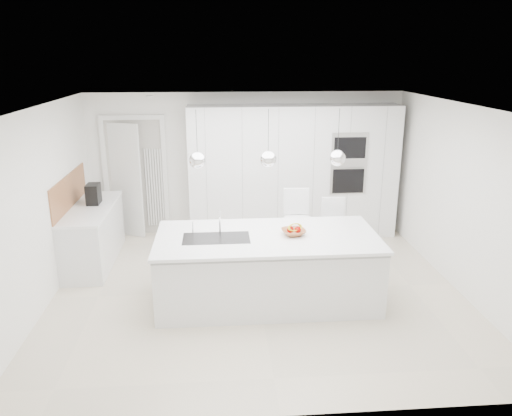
{
  "coord_description": "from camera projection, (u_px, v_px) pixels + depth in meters",
  "views": [
    {
      "loc": [
        -0.52,
        -6.2,
        3.12
      ],
      "look_at": [
        0.0,
        0.3,
        1.1
      ],
      "focal_mm": 35.0,
      "sensor_mm": 36.0,
      "label": 1
    }
  ],
  "objects": [
    {
      "name": "pendant_mid",
      "position": [
        268.0,
        159.0,
        6.02
      ],
      "size": [
        0.2,
        0.2,
        0.2
      ],
      "primitive_type": "sphere",
      "color": "white",
      "rests_on": "ceiling"
    },
    {
      "name": "oak_backsplash",
      "position": [
        69.0,
        191.0,
        7.46
      ],
      "size": [
        0.02,
        1.8,
        0.5
      ],
      "primitive_type": "cube",
      "color": "#AA6F46",
      "rests_on": "wall_left"
    },
    {
      "name": "apple_a",
      "position": [
        290.0,
        230.0,
        6.36
      ],
      "size": [
        0.09,
        0.09,
        0.09
      ],
      "primitive_type": "sphere",
      "color": "#A70902",
      "rests_on": "fruit_bowl"
    },
    {
      "name": "oven_stack",
      "position": [
        349.0,
        164.0,
        8.39
      ],
      "size": [
        0.62,
        0.04,
        1.05
      ],
      "primitive_type": null,
      "color": "#A5A5A8",
      "rests_on": "tall_cabinets"
    },
    {
      "name": "bar_stool_left",
      "position": [
        297.0,
        231.0,
        7.41
      ],
      "size": [
        0.42,
        0.57,
        1.21
      ],
      "primitive_type": null,
      "rotation": [
        0.0,
        0.0,
        -0.05
      ],
      "color": "white",
      "rests_on": "floor"
    },
    {
      "name": "pendant_left",
      "position": [
        198.0,
        160.0,
        5.96
      ],
      "size": [
        0.2,
        0.2,
        0.2
      ],
      "primitive_type": "sphere",
      "color": "white",
      "rests_on": "ceiling"
    },
    {
      "name": "island_base",
      "position": [
        267.0,
        271.0,
        6.46
      ],
      "size": [
        2.8,
        1.2,
        0.86
      ],
      "primitive_type": "cube",
      "color": "white",
      "rests_on": "floor"
    },
    {
      "name": "espresso_machine",
      "position": [
        93.0,
        194.0,
        7.68
      ],
      "size": [
        0.19,
        0.29,
        0.31
      ],
      "primitive_type": "cube",
      "rotation": [
        0.0,
        0.0,
        -0.0
      ],
      "color": "black",
      "rests_on": "left_worktop"
    },
    {
      "name": "island_worktop",
      "position": [
        267.0,
        237.0,
        6.37
      ],
      "size": [
        2.84,
        1.4,
        0.04
      ],
      "primitive_type": "cube",
      "color": "white",
      "rests_on": "island_base"
    },
    {
      "name": "hallway_door",
      "position": [
        121.0,
        180.0,
        8.7
      ],
      "size": [
        0.76,
        0.38,
        2.0
      ],
      "primitive_type": "cube",
      "rotation": [
        0.0,
        0.0,
        -0.44
      ],
      "color": "white",
      "rests_on": "floor"
    },
    {
      "name": "bar_stool_right",
      "position": [
        334.0,
        235.0,
        7.42
      ],
      "size": [
        0.39,
        0.52,
        1.08
      ],
      "primitive_type": null,
      "rotation": [
        0.0,
        0.0,
        -0.07
      ],
      "color": "white",
      "rests_on": "floor"
    },
    {
      "name": "left_worktop",
      "position": [
        90.0,
        208.0,
        7.56
      ],
      "size": [
        0.62,
        1.82,
        0.04
      ],
      "primitive_type": "cube",
      "color": "white",
      "rests_on": "left_base_cabinets"
    },
    {
      "name": "ceiling",
      "position": [
        258.0,
        106.0,
        6.13
      ],
      "size": [
        5.5,
        5.5,
        0.0
      ],
      "primitive_type": "plane",
      "rotation": [
        3.14,
        0.0,
        0.0
      ],
      "color": "white",
      "rests_on": "wall_back"
    },
    {
      "name": "banana_bunch",
      "position": [
        295.0,
        227.0,
        6.33
      ],
      "size": [
        0.23,
        0.17,
        0.21
      ],
      "primitive_type": "torus",
      "rotation": [
        1.22,
        0.0,
        0.35
      ],
      "color": "gold",
      "rests_on": "fruit_bowl"
    },
    {
      "name": "fruit_bowl",
      "position": [
        294.0,
        232.0,
        6.37
      ],
      "size": [
        0.35,
        0.35,
        0.07
      ],
      "primitive_type": "imported",
      "rotation": [
        0.0,
        0.0,
        0.15
      ],
      "color": "#AA6F46",
      "rests_on": "island_worktop"
    },
    {
      "name": "apple_b",
      "position": [
        298.0,
        230.0,
        6.36
      ],
      "size": [
        0.08,
        0.08,
        0.08
      ],
      "primitive_type": "sphere",
      "color": "#A70902",
      "rests_on": "fruit_bowl"
    },
    {
      "name": "island_tap",
      "position": [
        220.0,
        222.0,
        6.42
      ],
      "size": [
        0.02,
        0.02,
        0.3
      ],
      "primitive_type": "cylinder",
      "color": "white",
      "rests_on": "island_worktop"
    },
    {
      "name": "radiator",
      "position": [
        155.0,
        188.0,
        8.83
      ],
      "size": [
        0.32,
        0.04,
        1.4
      ],
      "primitive_type": null,
      "color": "white",
      "rests_on": "floor"
    },
    {
      "name": "wall_left",
      "position": [
        41.0,
        209.0,
        6.29
      ],
      "size": [
        0.0,
        5.0,
        5.0
      ],
      "primitive_type": "plane",
      "rotation": [
        1.57,
        0.0,
        1.57
      ],
      "color": "white",
      "rests_on": "ground"
    },
    {
      "name": "tall_cabinets",
      "position": [
        293.0,
        172.0,
        8.68
      ],
      "size": [
        3.6,
        0.6,
        2.3
      ],
      "primitive_type": "cube",
      "color": "white",
      "rests_on": "floor"
    },
    {
      "name": "island_sink",
      "position": [
        216.0,
        244.0,
        6.29
      ],
      "size": [
        0.84,
        0.44,
        0.18
      ],
      "primitive_type": null,
      "color": "#3F3F42",
      "rests_on": "island_worktop"
    },
    {
      "name": "floor",
      "position": [
        258.0,
        291.0,
        6.86
      ],
      "size": [
        5.5,
        5.5,
        0.0
      ],
      "primitive_type": "plane",
      "color": "beige",
      "rests_on": "ground"
    },
    {
      "name": "wall_back",
      "position": [
        246.0,
        164.0,
        8.88
      ],
      "size": [
        5.5,
        0.0,
        5.5
      ],
      "primitive_type": "plane",
      "rotation": [
        1.57,
        0.0,
        0.0
      ],
      "color": "white",
      "rests_on": "ground"
    },
    {
      "name": "doorway_frame",
      "position": [
        136.0,
        178.0,
        8.77
      ],
      "size": [
        1.11,
        0.08,
        2.13
      ],
      "primitive_type": null,
      "color": "white",
      "rests_on": "floor"
    },
    {
      "name": "pendant_right",
      "position": [
        337.0,
        158.0,
        6.09
      ],
      "size": [
        0.2,
        0.2,
        0.2
      ],
      "primitive_type": "sphere",
      "color": "white",
      "rests_on": "ceiling"
    },
    {
      "name": "left_base_cabinets",
      "position": [
        93.0,
        236.0,
        7.69
      ],
      "size": [
        0.6,
        1.8,
        0.86
      ],
      "primitive_type": "cube",
      "color": "white",
      "rests_on": "floor"
    }
  ]
}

